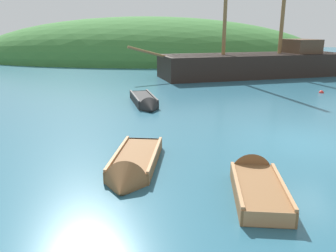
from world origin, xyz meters
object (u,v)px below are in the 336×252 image
object	(u,v)px
rowboat_portside	(132,169)
rowboat_center	(256,185)
rowboat_far	(145,103)
sailing_ship	(255,68)
buoy_red	(321,93)

from	to	relation	value
rowboat_portside	rowboat_center	xyz separation A→B (m)	(3.18, -0.82, 0.02)
rowboat_far	rowboat_portside	bearing A→B (deg)	-12.55
rowboat_portside	rowboat_far	distance (m)	8.33
sailing_ship	rowboat_portside	size ratio (longest dim) A/B	4.85
sailing_ship	buoy_red	distance (m)	7.71
buoy_red	rowboat_portside	bearing A→B (deg)	-127.24
sailing_ship	rowboat_far	size ratio (longest dim) A/B	4.35
rowboat_center	rowboat_portside	bearing A→B (deg)	76.88
sailing_ship	rowboat_center	world-z (taller)	sailing_ship
rowboat_far	buoy_red	world-z (taller)	rowboat_far
sailing_ship	rowboat_portside	world-z (taller)	sailing_ship
rowboat_center	sailing_ship	bearing A→B (deg)	-8.51
rowboat_far	rowboat_center	bearing A→B (deg)	5.60
rowboat_portside	rowboat_far	size ratio (longest dim) A/B	0.90
sailing_ship	rowboat_center	size ratio (longest dim) A/B	5.70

